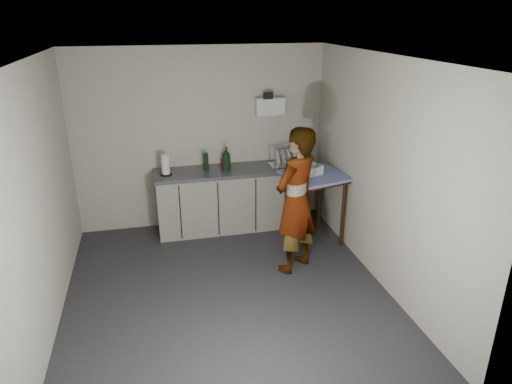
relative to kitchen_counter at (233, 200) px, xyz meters
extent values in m
plane|color=#2C2C31|center=(-0.40, -1.70, -0.43)|extent=(4.00, 4.00, 0.00)
cube|color=beige|center=(-0.40, 0.29, 0.87)|extent=(3.60, 0.02, 2.60)
cube|color=beige|center=(1.39, -1.70, 0.87)|extent=(0.02, 4.00, 2.60)
cube|color=beige|center=(-2.19, -1.70, 0.87)|extent=(0.02, 4.00, 2.60)
cube|color=silver|center=(-0.40, -1.70, 2.17)|extent=(3.60, 4.00, 0.01)
cube|color=black|center=(0.00, 0.00, -0.39)|extent=(2.20, 0.52, 0.08)
cube|color=#A6A293|center=(0.00, 0.00, 0.00)|extent=(2.20, 0.58, 0.86)
cube|color=#45474E|center=(0.00, 0.00, 0.46)|extent=(2.24, 0.62, 0.05)
cube|color=black|center=(-0.80, -0.29, 0.00)|extent=(0.02, 0.01, 0.80)
cube|color=black|center=(-0.27, -0.29, 0.00)|extent=(0.02, 0.01, 0.80)
cube|color=black|center=(0.27, -0.29, 0.00)|extent=(0.01, 0.01, 0.80)
cube|color=black|center=(0.80, -0.29, 0.00)|extent=(0.02, 0.01, 0.80)
cube|color=white|center=(0.60, 0.22, 1.32)|extent=(0.42, 0.16, 0.24)
cube|color=white|center=(0.60, 0.27, 1.18)|extent=(0.30, 0.06, 0.04)
cube|color=black|center=(0.55, 0.13, 1.48)|extent=(0.14, 0.02, 0.10)
cylinder|color=#36190C|center=(0.78, -1.05, 0.03)|extent=(0.05, 0.05, 0.91)
cylinder|color=#36190C|center=(1.33, -0.92, 0.03)|extent=(0.05, 0.05, 0.91)
cylinder|color=#36190C|center=(0.65, -0.50, 0.03)|extent=(0.05, 0.05, 0.91)
cylinder|color=#36190C|center=(1.20, -0.37, 0.03)|extent=(0.05, 0.05, 0.91)
cube|color=#36190C|center=(0.99, -0.71, 0.51)|extent=(0.81, 0.81, 0.05)
cube|color=#1C36A9|center=(0.99, -0.71, 0.55)|extent=(0.92, 0.92, 0.03)
imported|color=#B2A593|center=(0.51, -1.34, 0.48)|extent=(0.79, 0.74, 1.81)
imported|color=black|center=(-0.09, -0.01, 0.65)|extent=(0.16, 0.16, 0.34)
cylinder|color=red|center=(-0.13, 0.06, 0.55)|extent=(0.07, 0.07, 0.14)
cylinder|color=black|center=(-0.38, 0.04, 0.61)|extent=(0.07, 0.07, 0.25)
cylinder|color=black|center=(-0.94, -0.03, 0.49)|extent=(0.16, 0.16, 0.02)
cylinder|color=white|center=(-0.94, -0.03, 0.64)|extent=(0.11, 0.11, 0.28)
cube|color=silver|center=(0.76, -0.02, 0.49)|extent=(0.41, 0.31, 0.02)
cylinder|color=silver|center=(0.57, -0.16, 0.64)|extent=(0.01, 0.01, 0.27)
cylinder|color=silver|center=(0.94, -0.16, 0.64)|extent=(0.01, 0.01, 0.27)
cylinder|color=silver|center=(0.57, 0.11, 0.64)|extent=(0.01, 0.01, 0.27)
cylinder|color=silver|center=(0.94, 0.11, 0.64)|extent=(0.01, 0.01, 0.27)
cylinder|color=white|center=(0.65, -0.02, 0.62)|extent=(0.05, 0.23, 0.23)
cylinder|color=white|center=(0.73, -0.02, 0.62)|extent=(0.05, 0.23, 0.23)
cylinder|color=white|center=(0.82, -0.02, 0.62)|extent=(0.05, 0.23, 0.23)
cube|color=white|center=(0.91, -0.67, 0.57)|extent=(0.39, 0.39, 0.01)
cube|color=white|center=(0.97, -0.79, 0.63)|extent=(0.26, 0.14, 0.11)
cube|color=white|center=(0.84, -0.54, 0.63)|extent=(0.26, 0.14, 0.11)
cube|color=white|center=(0.78, -0.73, 0.63)|extent=(0.14, 0.26, 0.11)
cube|color=white|center=(1.03, -0.60, 0.63)|extent=(0.14, 0.26, 0.11)
cube|color=white|center=(0.84, -0.53, 0.83)|extent=(0.26, 0.14, 0.29)
cylinder|color=silver|center=(0.91, -0.67, 0.63)|extent=(0.19, 0.19, 0.11)
sphere|color=#EF58AC|center=(0.88, -0.72, 0.70)|extent=(0.07, 0.07, 0.07)
sphere|color=#5AB3F6|center=(0.97, -0.68, 0.70)|extent=(0.07, 0.07, 0.07)
sphere|color=#52C772|center=(0.88, -0.62, 0.70)|extent=(0.07, 0.07, 0.07)
sphere|color=#EF58AC|center=(0.85, -0.65, 0.70)|extent=(0.07, 0.07, 0.07)
camera|label=1|loc=(-1.11, -6.12, 2.57)|focal=32.00mm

